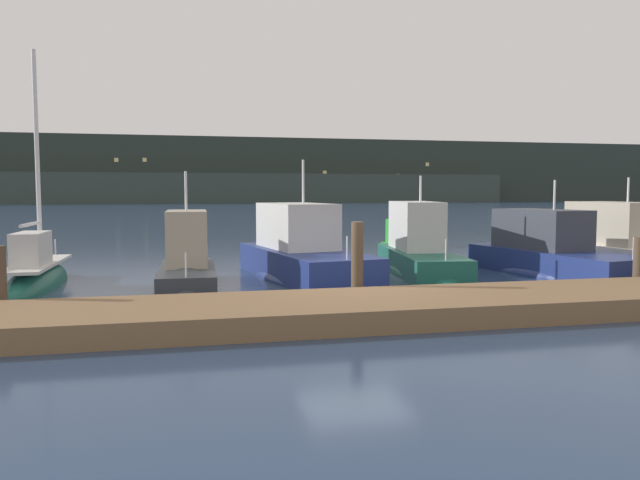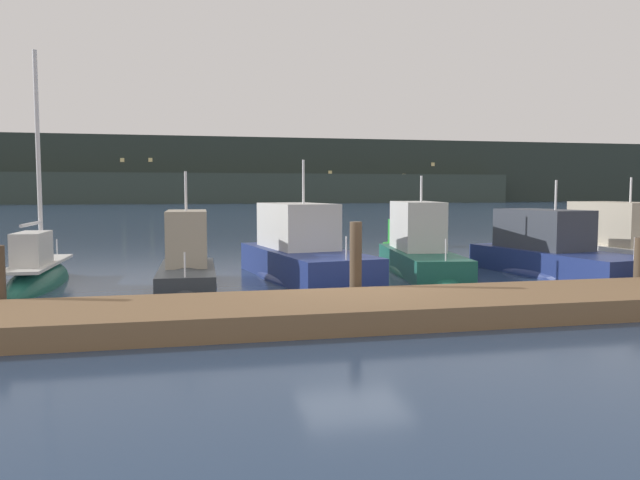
% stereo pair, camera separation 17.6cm
% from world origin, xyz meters
% --- Properties ---
extents(ground_plane, '(400.00, 400.00, 0.00)m').
position_xyz_m(ground_plane, '(0.00, 0.00, 0.00)').
color(ground_plane, navy).
extents(dock, '(39.48, 2.80, 0.45)m').
position_xyz_m(dock, '(0.00, -1.86, 0.23)').
color(dock, brown).
rests_on(dock, ground).
extents(mooring_pile_2, '(0.28, 0.28, 1.91)m').
position_xyz_m(mooring_pile_2, '(0.00, -0.21, 0.95)').
color(mooring_pile_2, '#4C3D2D').
rests_on(mooring_pile_2, ground).
extents(mooring_pile_3, '(0.28, 0.28, 1.42)m').
position_xyz_m(mooring_pile_3, '(7.51, -0.21, 0.71)').
color(mooring_pile_3, '#4C3D2D').
rests_on(mooring_pile_3, ground).
extents(sailboat_berth_3, '(1.33, 5.14, 7.07)m').
position_xyz_m(sailboat_berth_3, '(-7.73, 4.38, 0.18)').
color(sailboat_berth_3, '#195647').
rests_on(sailboat_berth_3, ground).
extents(motorboat_berth_4, '(1.73, 4.94, 3.75)m').
position_xyz_m(motorboat_berth_4, '(-3.74, 3.36, 0.34)').
color(motorboat_berth_4, '#2D3338').
rests_on(motorboat_berth_4, ground).
extents(motorboat_berth_5, '(3.56, 7.26, 4.01)m').
position_xyz_m(motorboat_berth_5, '(-0.32, 4.37, 0.45)').
color(motorboat_berth_5, navy).
rests_on(motorboat_berth_5, ground).
extents(motorboat_berth_6, '(2.70, 6.66, 3.60)m').
position_xyz_m(motorboat_berth_6, '(3.54, 4.73, 0.43)').
color(motorboat_berth_6, '#195647').
rests_on(motorboat_berth_6, ground).
extents(motorboat_berth_7, '(3.45, 6.98, 3.47)m').
position_xyz_m(motorboat_berth_7, '(7.45, 3.41, 0.37)').
color(motorboat_berth_7, navy).
rests_on(motorboat_berth_7, ground).
extents(motorboat_berth_8, '(2.91, 7.50, 3.64)m').
position_xyz_m(motorboat_berth_8, '(11.18, 4.76, 0.40)').
color(motorboat_berth_8, white).
rests_on(motorboat_berth_8, ground).
extents(channel_buoy, '(1.43, 1.43, 1.90)m').
position_xyz_m(channel_buoy, '(6.08, 13.92, 0.70)').
color(channel_buoy, green).
rests_on(channel_buoy, ground).
extents(hillside_backdrop, '(240.00, 23.00, 13.77)m').
position_xyz_m(hillside_backdrop, '(-0.94, 123.93, 6.34)').
color(hillside_backdrop, '#28332D').
rests_on(hillside_backdrop, ground).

